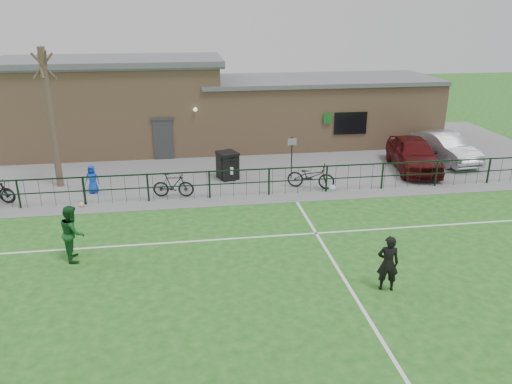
{
  "coord_description": "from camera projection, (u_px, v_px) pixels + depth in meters",
  "views": [
    {
      "loc": [
        -2.46,
        -11.49,
        7.53
      ],
      "look_at": [
        0.0,
        5.0,
        1.3
      ],
      "focal_mm": 35.0,
      "sensor_mm": 36.0,
      "label": 1
    }
  ],
  "objects": [
    {
      "name": "wheelie_bin_left",
      "position": [
        228.0,
        166.0,
        22.96
      ],
      "size": [
        1.05,
        1.11,
        1.18
      ],
      "primitive_type": "cube",
      "rotation": [
        0.0,
        0.0,
        0.37
      ],
      "color": "black",
      "rests_on": "paving_strip"
    },
    {
      "name": "car_maroon",
      "position": [
        413.0,
        154.0,
        24.12
      ],
      "size": [
        2.61,
        4.91,
        1.59
      ],
      "primitive_type": "imported",
      "rotation": [
        0.0,
        0.0,
        -0.16
      ],
      "color": "#4C0D0F",
      "rests_on": "paving_strip"
    },
    {
      "name": "car_silver",
      "position": [
        445.0,
        147.0,
        25.52
      ],
      "size": [
        2.06,
        4.53,
        1.44
      ],
      "primitive_type": "imported",
      "rotation": [
        0.0,
        0.0,
        0.12
      ],
      "color": "#9B9DA3",
      "rests_on": "paving_strip"
    },
    {
      "name": "wheelie_bin_right",
      "position": [
        229.0,
        168.0,
        22.96
      ],
      "size": [
        0.78,
        0.85,
        1.0
      ],
      "primitive_type": "cube",
      "rotation": [
        0.0,
        0.0,
        -0.17
      ],
      "color": "black",
      "rests_on": "paving_strip"
    },
    {
      "name": "pitch_line_mid",
      "position": [
        260.0,
        237.0,
        17.33
      ],
      "size": [
        28.0,
        0.1,
        0.01
      ],
      "primitive_type": "cube",
      "color": "white",
      "rests_on": "ground"
    },
    {
      "name": "sign_post",
      "position": [
        292.0,
        158.0,
        22.8
      ],
      "size": [
        0.08,
        0.08,
        2.0
      ],
      "primitive_type": "cylinder",
      "rotation": [
        0.0,
        0.0,
        -0.31
      ],
      "color": "black",
      "rests_on": "paving_strip"
    },
    {
      "name": "ground",
      "position": [
        283.0,
        300.0,
        13.62
      ],
      "size": [
        90.0,
        90.0,
        0.0
      ],
      "primitive_type": "plane",
      "color": "#1F5A1A",
      "rests_on": "ground"
    },
    {
      "name": "outfield_player",
      "position": [
        73.0,
        233.0,
        15.56
      ],
      "size": [
        0.84,
        0.99,
        1.79
      ],
      "primitive_type": "imported",
      "rotation": [
        0.0,
        0.0,
        1.77
      ],
      "color": "#164F21",
      "rests_on": "ground"
    },
    {
      "name": "bicycle_e",
      "position": [
        311.0,
        176.0,
        21.76
      ],
      "size": [
        2.19,
        1.42,
        1.09
      ],
      "primitive_type": "imported",
      "rotation": [
        0.0,
        0.0,
        1.2
      ],
      "color": "black",
      "rests_on": "paving_strip"
    },
    {
      "name": "pitch_line_perp",
      "position": [
        353.0,
        294.0,
        13.9
      ],
      "size": [
        0.1,
        16.0,
        0.01
      ],
      "primitive_type": "cube",
      "color": "white",
      "rests_on": "ground"
    },
    {
      "name": "bare_tree",
      "position": [
        51.0,
        120.0,
        21.19
      ],
      "size": [
        0.3,
        0.3,
        6.0
      ],
      "primitive_type": "cylinder",
      "color": "#4E3A2F",
      "rests_on": "ground"
    },
    {
      "name": "paving_strip",
      "position": [
        232.0,
        159.0,
        26.13
      ],
      "size": [
        34.0,
        13.0,
        0.02
      ],
      "primitive_type": "cube",
      "color": "slate",
      "rests_on": "ground"
    },
    {
      "name": "perimeter_fence",
      "position": [
        245.0,
        183.0,
        20.82
      ],
      "size": [
        28.0,
        0.1,
        1.2
      ],
      "primitive_type": "cube",
      "color": "black",
      "rests_on": "ground"
    },
    {
      "name": "clubhouse",
      "position": [
        210.0,
        107.0,
        28.01
      ],
      "size": [
        24.25,
        5.4,
        4.96
      ],
      "color": "tan",
      "rests_on": "ground"
    },
    {
      "name": "bicycle_d",
      "position": [
        173.0,
        185.0,
        20.77
      ],
      "size": [
        1.75,
        0.72,
        1.02
      ],
      "primitive_type": "imported",
      "rotation": [
        0.0,
        0.0,
        1.43
      ],
      "color": "black",
      "rests_on": "paving_strip"
    },
    {
      "name": "pitch_line_touch",
      "position": [
        246.0,
        198.0,
        20.85
      ],
      "size": [
        28.0,
        0.1,
        0.01
      ],
      "primitive_type": "cube",
      "color": "white",
      "rests_on": "ground"
    },
    {
      "name": "ball_ground",
      "position": [
        81.0,
        205.0,
        19.87
      ],
      "size": [
        0.21,
        0.21,
        0.21
      ],
      "primitive_type": "sphere",
      "color": "white",
      "rests_on": "ground"
    },
    {
      "name": "goalkeeper_kick",
      "position": [
        386.0,
        261.0,
        13.92
      ],
      "size": [
        1.12,
        3.67,
        2.01
      ],
      "color": "black",
      "rests_on": "ground"
    },
    {
      "name": "spectator_child",
      "position": [
        92.0,
        179.0,
        21.17
      ],
      "size": [
        0.63,
        0.44,
        1.22
      ],
      "primitive_type": "imported",
      "rotation": [
        0.0,
        0.0,
        -0.09
      ],
      "color": "blue",
      "rests_on": "paving_strip"
    }
  ]
}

